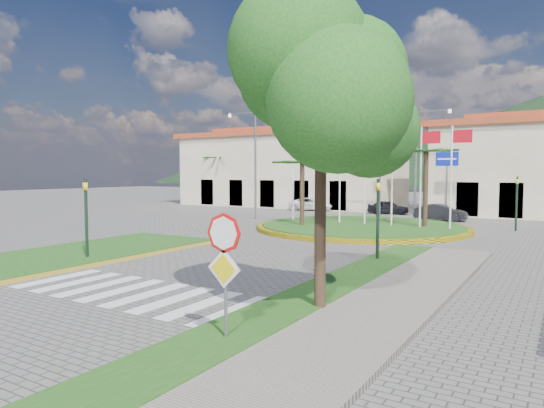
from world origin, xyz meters
The scene contains 20 objects.
sidewalk_right centered at (6.00, 2.00, 0.07)m, with size 4.00×28.00×0.15m, color gray.
verge_right centered at (4.80, 2.00, 0.09)m, with size 1.60×28.00×0.18m, color #184413.
median_left centered at (-6.50, 6.00, 0.09)m, with size 5.00×14.00×0.18m, color #184413.
crosswalk centered at (0.00, 4.00, 0.01)m, with size 8.00×3.00×0.01m, color silver.
roundabout_island centered at (0.00, 22.00, 0.18)m, with size 12.70×12.70×6.00m.
stop_sign centered at (4.90, 1.96, 1.79)m, with size 0.80×0.11×2.65m.
deciduous_tree centered at (5.50, 5.00, 5.18)m, with size 3.60×3.60×6.80m.
traffic_light_left centered at (-5.20, 6.50, 1.94)m, with size 0.15×0.18×3.20m.
traffic_light_right centered at (4.50, 12.00, 1.94)m, with size 0.15×0.18×3.20m.
traffic_light_far centered at (8.00, 26.00, 1.94)m, with size 0.18×0.15×3.20m.
direction_sign_west centered at (-2.00, 30.97, 3.53)m, with size 1.60×0.14×5.20m.
direction_sign_east centered at (3.00, 30.97, 3.53)m, with size 1.60×0.14×5.20m.
street_lamp_centre centered at (1.00, 30.00, 4.50)m, with size 4.80×0.16×8.00m.
street_lamp_west centered at (-9.00, 24.00, 4.50)m, with size 4.80×0.16×8.00m.
building_left centered at (-14.00, 38.00, 3.90)m, with size 23.32×9.54×8.05m.
hill_far_west centered at (-55.00, 140.00, 11.00)m, with size 140.00×140.00×22.00m, color black.
hill_near_back centered at (-10.00, 130.00, 8.00)m, with size 110.00×110.00×16.00m, color black.
white_van centered at (-9.22, 33.50, 0.57)m, with size 1.89×4.11×1.14m, color white.
car_dark_a centered at (-2.13, 33.50, 0.56)m, with size 1.33×3.30×1.13m, color black.
car_dark_b centered at (2.85, 30.00, 0.59)m, with size 1.25×3.59×1.18m, color black.
Camera 1 is at (10.63, -5.55, 3.43)m, focal length 32.00 mm.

